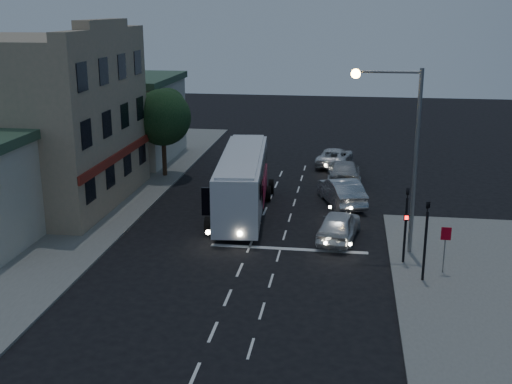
% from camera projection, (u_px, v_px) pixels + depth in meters
% --- Properties ---
extents(ground, '(120.00, 120.00, 0.00)m').
position_uv_depth(ground, '(243.00, 262.00, 30.87)').
color(ground, black).
extents(sidewalk_far, '(12.00, 50.00, 0.12)m').
position_uv_depth(sidewalk_far, '(60.00, 201.00, 40.26)').
color(sidewalk_far, slate).
rests_on(sidewalk_far, ground).
extents(road_markings, '(8.00, 30.55, 0.01)m').
position_uv_depth(road_markings, '(277.00, 239.00, 33.83)').
color(road_markings, silver).
rests_on(road_markings, ground).
extents(tour_bus, '(3.48, 11.83, 3.58)m').
position_uv_depth(tour_bus, '(242.00, 181.00, 37.84)').
color(tour_bus, silver).
rests_on(tour_bus, ground).
extents(car_suv, '(2.53, 4.85, 1.58)m').
position_uv_depth(car_suv, '(339.00, 225.00, 33.64)').
color(car_suv, silver).
rests_on(car_suv, ground).
extents(car_sedan_a, '(3.27, 5.39, 1.68)m').
position_uv_depth(car_sedan_a, '(341.00, 191.00, 39.54)').
color(car_sedan_a, '#B4B3B5').
rests_on(car_sedan_a, ground).
extents(car_sedan_b, '(2.40, 5.58, 1.60)m').
position_uv_depth(car_sedan_b, '(344.00, 172.00, 44.36)').
color(car_sedan_b, '#A8A8A8').
rests_on(car_sedan_b, ground).
extents(car_sedan_c, '(2.98, 5.24, 1.38)m').
position_uv_depth(car_sedan_c, '(335.00, 157.00, 49.26)').
color(car_sedan_c, silver).
rests_on(car_sedan_c, ground).
extents(traffic_signal_main, '(0.25, 0.35, 4.10)m').
position_uv_depth(traffic_signal_main, '(406.00, 216.00, 29.88)').
color(traffic_signal_main, black).
rests_on(traffic_signal_main, sidewalk_near).
extents(traffic_signal_side, '(0.18, 0.15, 4.10)m').
position_uv_depth(traffic_signal_side, '(426.00, 231.00, 27.90)').
color(traffic_signal_side, black).
rests_on(traffic_signal_side, sidewalk_near).
extents(regulatory_sign, '(0.45, 0.12, 2.20)m').
position_uv_depth(regulatory_sign, '(445.00, 242.00, 28.91)').
color(regulatory_sign, slate).
rests_on(regulatory_sign, sidewalk_near).
extents(streetlight, '(3.32, 0.44, 9.00)m').
position_uv_depth(streetlight, '(403.00, 140.00, 30.34)').
color(streetlight, slate).
rests_on(streetlight, sidewalk_near).
extents(main_building, '(10.12, 12.00, 11.00)m').
position_uv_depth(main_building, '(38.00, 120.00, 38.97)').
color(main_building, gray).
rests_on(main_building, sidewalk_far).
extents(low_building_north, '(9.40, 9.40, 6.50)m').
position_uv_depth(low_building_north, '(116.00, 117.00, 50.80)').
color(low_building_north, beige).
rests_on(low_building_north, sidewalk_far).
extents(street_tree, '(4.00, 4.00, 6.20)m').
position_uv_depth(street_tree, '(163.00, 115.00, 45.03)').
color(street_tree, black).
rests_on(street_tree, sidewalk_far).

